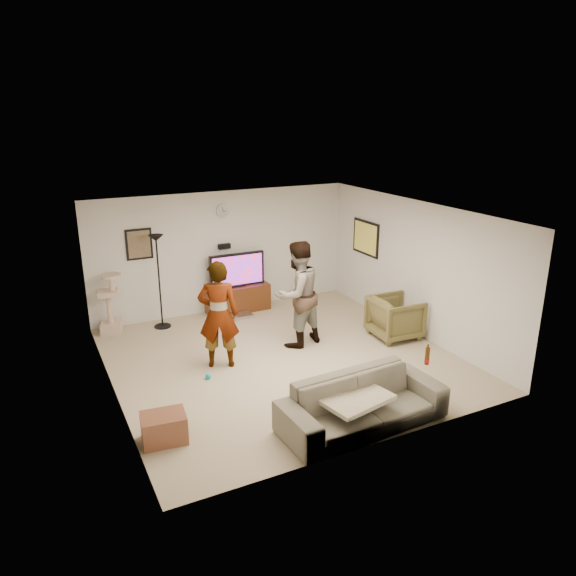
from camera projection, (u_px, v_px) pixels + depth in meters
name	position (u px, v px, depth m)	size (l,w,h in m)	color
floor	(282.00, 359.00, 9.20)	(5.50, 5.50, 0.02)	tan
ceiling	(282.00, 213.00, 8.41)	(5.50, 5.50, 0.02)	white
wall_back	(223.00, 252.00, 11.14)	(5.50, 0.04, 2.50)	silver
wall_front	(383.00, 354.00, 6.48)	(5.50, 0.04, 2.50)	silver
wall_left	(108.00, 317.00, 7.64)	(0.04, 5.50, 2.50)	silver
wall_right	(415.00, 268.00, 9.98)	(0.04, 5.50, 2.50)	silver
wall_clock	(222.00, 211.00, 10.85)	(0.26, 0.26, 0.04)	white
wall_speaker	(224.00, 246.00, 11.05)	(0.25, 0.10, 0.10)	black
picture_back	(139.00, 244.00, 10.29)	(0.42, 0.03, 0.52)	brown
picture_right	(366.00, 238.00, 11.25)	(0.03, 0.78, 0.62)	#FFF155
tv_stand	(238.00, 298.00, 11.32)	(1.33, 0.45, 0.55)	#42210E
console_box	(242.00, 316.00, 11.03)	(0.40, 0.30, 0.07)	#B3B3BA
tv	(237.00, 270.00, 11.12)	(1.18, 0.08, 0.70)	black
tv_screen	(238.00, 270.00, 11.09)	(1.08, 0.01, 0.61)	#212DDE
floor_lamp	(159.00, 282.00, 10.28)	(0.32, 0.32, 1.83)	black
cat_tree	(109.00, 304.00, 10.12)	(0.37, 0.37, 1.16)	#C6AD97
person_left	(219.00, 315.00, 8.70)	(0.65, 0.43, 1.80)	gray
person_right	(297.00, 294.00, 9.49)	(0.93, 0.72, 1.91)	#4B71A1
sofa	(363.00, 403.00, 7.17)	(2.28, 0.89, 0.67)	#645E4F
throw_blanket	(354.00, 397.00, 7.07)	(0.90, 0.70, 0.06)	beige
beer_bottle	(427.00, 356.00, 7.48)	(0.06, 0.06, 0.25)	#482508
armchair	(395.00, 317.00, 9.98)	(0.83, 0.85, 0.77)	brown
side_table	(164.00, 428.00, 6.87)	(0.56, 0.42, 0.37)	brown
toy_ball	(208.00, 376.00, 8.50)	(0.09, 0.09, 0.09)	#088DA3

